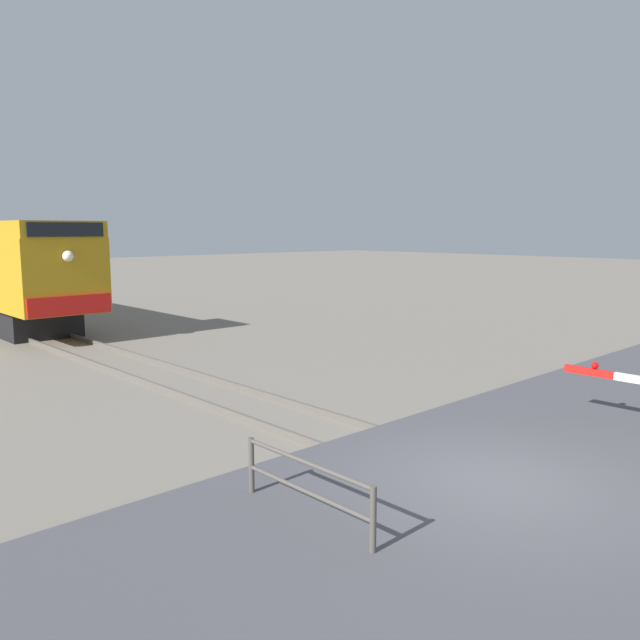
# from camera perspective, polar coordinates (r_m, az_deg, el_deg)

# --- Properties ---
(ground_plane) EXTENTS (160.00, 160.00, 0.00)m
(ground_plane) POSITION_cam_1_polar(r_m,az_deg,el_deg) (10.04, 15.85, -14.66)
(ground_plane) COLOR slate
(rail_track_left) EXTENTS (0.08, 80.00, 0.15)m
(rail_track_left) POSITION_cam_1_polar(r_m,az_deg,el_deg) (9.45, 13.53, -15.57)
(rail_track_left) COLOR #59544C
(rail_track_left) RESTS_ON ground_plane
(rail_track_right) EXTENTS (0.08, 80.00, 0.15)m
(rail_track_right) POSITION_cam_1_polar(r_m,az_deg,el_deg) (10.60, 17.94, -13.08)
(rail_track_right) COLOR #59544C
(rail_track_right) RESTS_ON ground_plane
(road_surface) EXTENTS (36.00, 6.09, 0.15)m
(road_surface) POSITION_cam_1_polar(r_m,az_deg,el_deg) (10.01, 15.87, -14.26)
(road_surface) COLOR #47474C
(road_surface) RESTS_ON ground_plane
(guard_railing) EXTENTS (0.08, 2.39, 0.95)m
(guard_railing) POSITION_cam_1_polar(r_m,az_deg,el_deg) (8.34, -1.27, -14.60)
(guard_railing) COLOR #4C4742
(guard_railing) RESTS_ON ground_plane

